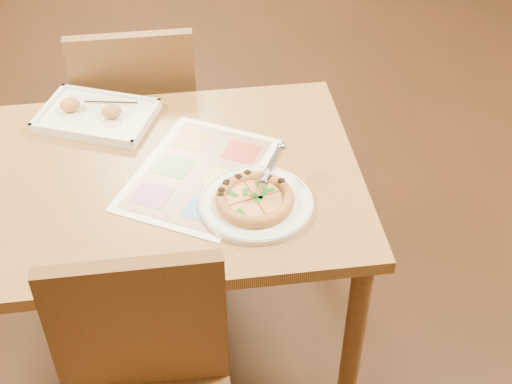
{
  "coord_description": "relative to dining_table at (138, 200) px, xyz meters",
  "views": [
    {
      "loc": [
        0.13,
        -1.6,
        2.04
      ],
      "look_at": [
        0.33,
        -0.17,
        0.77
      ],
      "focal_mm": 50.0,
      "sensor_mm": 36.0,
      "label": 1
    }
  ],
  "objects": [
    {
      "name": "dining_table",
      "position": [
        0.0,
        0.0,
        0.0
      ],
      "size": [
        1.3,
        0.85,
        0.72
      ],
      "color": "#A27241",
      "rests_on": "ground"
    },
    {
      "name": "pizza_cutter",
      "position": [
        0.37,
        -0.12,
        0.17
      ],
      "size": [
        0.1,
        0.13,
        0.09
      ],
      "rotation": [
        0.0,
        0.0,
        0.97
      ],
      "color": "silver",
      "rests_on": "pizza"
    },
    {
      "name": "chair_far",
      "position": [
        -0.0,
        0.6,
        -0.07
      ],
      "size": [
        0.42,
        0.42,
        0.47
      ],
      "rotation": [
        0.0,
        0.0,
        3.14
      ],
      "color": "brown",
      "rests_on": "ground"
    },
    {
      "name": "plate",
      "position": [
        0.33,
        -0.17,
        0.09
      ],
      "size": [
        0.39,
        0.39,
        0.02
      ],
      "primitive_type": "cylinder",
      "rotation": [
        0.0,
        0.0,
        -0.3
      ],
      "color": "white",
      "rests_on": "dining_table"
    },
    {
      "name": "pizza",
      "position": [
        0.33,
        -0.17,
        0.11
      ],
      "size": [
        0.22,
        0.22,
        0.03
      ],
      "rotation": [
        0.0,
        0.0,
        0.27
      ],
      "color": "#CD8746",
      "rests_on": "plate"
    },
    {
      "name": "menu",
      "position": [
        0.18,
        -0.01,
        0.09
      ],
      "size": [
        0.53,
        0.58,
        0.0
      ],
      "primitive_type": "cube",
      "rotation": [
        0.0,
        0.0,
        -0.51
      ],
      "color": "white",
      "rests_on": "dining_table"
    },
    {
      "name": "appetizer_tray",
      "position": [
        -0.12,
        0.31,
        0.1
      ],
      "size": [
        0.41,
        0.35,
        0.06
      ],
      "rotation": [
        0.0,
        0.0,
        -0.39
      ],
      "color": "white",
      "rests_on": "dining_table"
    }
  ]
}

